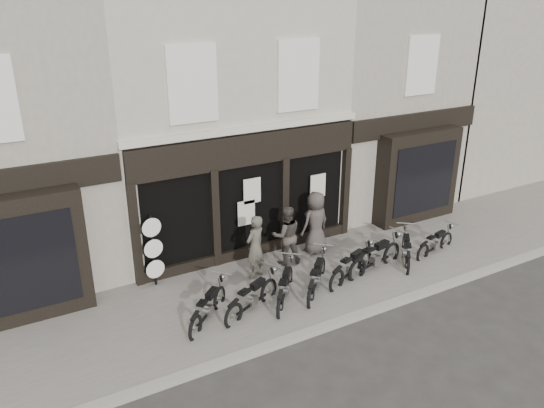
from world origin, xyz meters
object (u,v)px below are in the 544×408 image
motorcycle_1 (252,300)px  motorcycle_6 (406,252)px  motorcycle_4 (352,269)px  man_right (315,223)px  advert_sign_post (154,254)px  motorcycle_5 (375,259)px  motorcycle_7 (435,245)px  motorcycle_3 (317,280)px  man_left (255,247)px  motorcycle_0 (208,310)px  man_centre (286,235)px  motorcycle_2 (285,289)px

motorcycle_1 → motorcycle_6: motorcycle_1 is taller
motorcycle_4 → man_right: (0.02, 1.89, 0.69)m
motorcycle_1 → advert_sign_post: 3.02m
motorcycle_5 → motorcycle_7: (2.31, -0.06, -0.08)m
motorcycle_1 → motorcycle_3: size_ratio=1.15×
motorcycle_7 → man_left: 5.75m
motorcycle_6 → motorcycle_7: (1.15, -0.06, -0.03)m
motorcycle_3 → man_right: bearing=12.8°
motorcycle_0 → motorcycle_3: size_ratio=0.96×
motorcycle_6 → man_centre: 3.65m
motorcycle_4 → man_left: size_ratio=1.10×
motorcycle_3 → motorcycle_7: motorcycle_3 is taller
motorcycle_7 → man_left: size_ratio=1.00×
motorcycle_7 → motorcycle_3: bearing=168.5°
advert_sign_post → motorcycle_2: bearing=-46.6°
man_right → motorcycle_2: bearing=32.6°
motorcycle_0 → man_left: bearing=-8.8°
man_right → advert_sign_post: advert_sign_post is taller
motorcycle_3 → advert_sign_post: size_ratio=0.78×
man_left → advert_sign_post: (-2.58, 0.93, 0.02)m
motorcycle_3 → man_right: 2.37m
motorcycle_1 → motorcycle_6: (5.25, 0.15, -0.02)m
man_left → man_centre: size_ratio=1.03×
motorcycle_2 → man_right: size_ratio=0.89×
motorcycle_5 → motorcycle_6: (1.16, -0.01, -0.05)m
motorcycle_2 → man_centre: size_ratio=0.97×
motorcycle_2 → motorcycle_7: size_ratio=0.93×
motorcycle_1 → man_left: size_ratio=1.06×
motorcycle_1 → motorcycle_2: size_ratio=1.13×
motorcycle_1 → man_left: man_left is taller
motorcycle_2 → man_right: man_right is taller
motorcycle_6 → motorcycle_7: 1.15m
motorcycle_3 → motorcycle_5: (2.11, 0.11, 0.02)m
motorcycle_3 → motorcycle_6: bearing=-42.9°
man_centre → man_right: size_ratio=0.92×
motorcycle_3 → man_centre: man_centre is taller
man_left → advert_sign_post: 2.75m
motorcycle_2 → motorcycle_6: 4.26m
man_right → man_centre: bearing=1.4°
motorcycle_3 → motorcycle_5: size_ratio=0.75×
motorcycle_0 → motorcycle_1: motorcycle_1 is taller
motorcycle_3 → motorcycle_4: 1.20m
motorcycle_5 → motorcycle_7: size_ratio=1.21×
motorcycle_3 → motorcycle_5: motorcycle_5 is taller
man_centre → advert_sign_post: (-3.77, 0.63, 0.05)m
motorcycle_0 → man_centre: (3.17, 1.60, 0.63)m
motorcycle_2 → motorcycle_6: bearing=-48.3°
motorcycle_4 → man_right: size_ratio=1.05×
man_centre → advert_sign_post: advert_sign_post is taller
advert_sign_post → motorcycle_5: bearing=-26.9°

